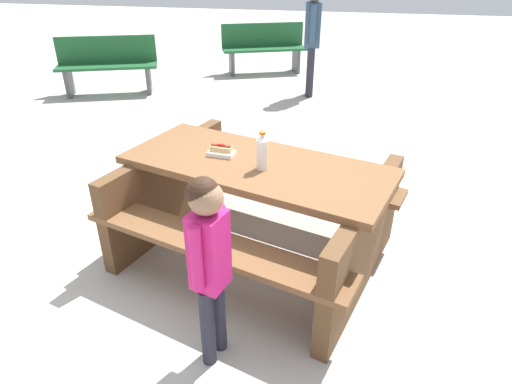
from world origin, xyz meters
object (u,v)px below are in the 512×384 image
soda_bottle (262,152)px  child_in_coat (209,251)px  park_bench_mid (108,64)px  park_bench_far (264,47)px  hotdog_tray (221,151)px  bystander_adult (313,25)px  picnic_table (256,202)px

soda_bottle → child_in_coat: (0.09, 0.88, -0.16)m
park_bench_mid → park_bench_far: (-2.09, -1.84, 0.00)m
hotdog_tray → park_bench_mid: size_ratio=0.12×
hotdog_tray → park_bench_far: 5.51m
child_in_coat → bystander_adult: (0.04, -5.16, 0.33)m
hotdog_tray → child_in_coat: size_ratio=0.17×
child_in_coat → park_bench_mid: size_ratio=0.72×
park_bench_mid → picnic_table: bearing=130.6°
soda_bottle → hotdog_tray: bearing=-25.7°
hotdog_tray → soda_bottle: bearing=154.3°
soda_bottle → child_in_coat: 0.90m
picnic_table → soda_bottle: 0.44m
hotdog_tray → bystander_adult: (-0.19, -4.13, 0.25)m
park_bench_mid → park_bench_far: size_ratio=1.00×
park_bench_far → bystander_adult: (-0.99, 1.31, 0.58)m
hotdog_tray → park_bench_mid: bearing=-51.3°
bystander_adult → child_in_coat: bearing=90.4°
hotdog_tray → bystander_adult: bystander_adult is taller
bystander_adult → park_bench_far: bearing=-53.0°
park_bench_mid → bystander_adult: bearing=-170.3°
child_in_coat → park_bench_mid: child_in_coat is taller
hotdog_tray → park_bench_mid: (2.89, -3.60, -0.33)m
park_bench_mid → bystander_adult: 3.18m
child_in_coat → bystander_adult: 5.17m
hotdog_tray → child_in_coat: (-0.23, 1.03, -0.07)m
picnic_table → park_bench_mid: park_bench_mid is taller
soda_bottle → park_bench_mid: (3.20, -3.75, -0.42)m
soda_bottle → park_bench_mid: bearing=-49.5°
hotdog_tray → bystander_adult: size_ratio=0.12×
picnic_table → bystander_adult: size_ratio=1.31×
bystander_adult → picnic_table: bearing=90.9°
child_in_coat → bystander_adult: bearing=-89.6°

